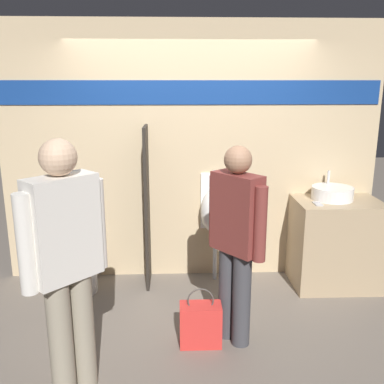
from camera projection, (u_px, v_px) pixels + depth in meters
ground_plane at (193, 298)px, 4.26m from camera, size 16.00×16.00×0.00m
display_wall at (190, 153)px, 4.50m from camera, size 3.96×0.07×2.70m
sink_counter at (335, 243)px, 4.45m from camera, size 0.86×0.61×0.92m
sink_basin at (332, 193)px, 4.38m from camera, size 0.42×0.42×0.27m
cell_phone at (318, 204)px, 4.21m from camera, size 0.07×0.14×0.01m
divider_near_counter at (147, 208)px, 4.39m from camera, size 0.03×0.41×1.67m
urinal_near_counter at (215, 211)px, 4.50m from camera, size 0.31×0.28×1.19m
toilet at (79, 263)px, 4.39m from camera, size 0.40×0.56×0.85m
person_in_vest at (66, 261)px, 2.75m from camera, size 0.46×0.47×1.76m
person_with_lanyard at (236, 238)px, 3.36m from camera, size 0.40×0.46×1.63m
shopping_bag at (201, 324)px, 3.47m from camera, size 0.34×0.19×0.50m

